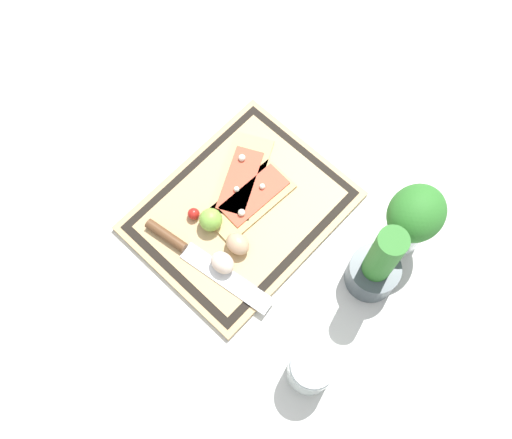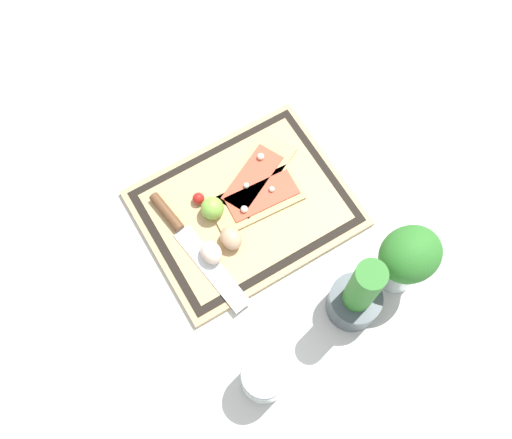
# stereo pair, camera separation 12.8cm
# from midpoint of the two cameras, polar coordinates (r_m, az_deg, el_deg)

# --- Properties ---
(ground_plane) EXTENTS (6.00, 6.00, 0.00)m
(ground_plane) POSITION_cam_midpoint_polar(r_m,az_deg,el_deg) (1.33, 1.76, 0.63)
(ground_plane) COLOR silver
(cutting_board) EXTENTS (0.45, 0.35, 0.02)m
(cutting_board) POSITION_cam_midpoint_polar(r_m,az_deg,el_deg) (1.32, 1.77, 0.77)
(cutting_board) COLOR tan
(cutting_board) RESTS_ON ground_plane
(pizza_slice_near) EXTENTS (0.22, 0.17, 0.02)m
(pizza_slice_near) POSITION_cam_midpoint_polar(r_m,az_deg,el_deg) (1.34, 2.67, 3.98)
(pizza_slice_near) COLOR tan
(pizza_slice_near) RESTS_ON cutting_board
(pizza_slice_far) EXTENTS (0.21, 0.11, 0.02)m
(pizza_slice_far) POSITION_cam_midpoint_polar(r_m,az_deg,el_deg) (1.31, 2.94, 1.56)
(pizza_slice_far) COLOR tan
(pizza_slice_far) RESTS_ON cutting_board
(knife) EXTENTS (0.08, 0.32, 0.02)m
(knife) POSITION_cam_midpoint_polar(r_m,az_deg,el_deg) (1.29, -4.25, -1.51)
(knife) COLOR silver
(knife) RESTS_ON cutting_board
(egg_brown) EXTENTS (0.04, 0.05, 0.04)m
(egg_brown) POSITION_cam_midpoint_polar(r_m,az_deg,el_deg) (1.26, 0.49, -2.17)
(egg_brown) COLOR tan
(egg_brown) RESTS_ON cutting_board
(egg_pink) EXTENTS (0.04, 0.05, 0.04)m
(egg_pink) POSITION_cam_midpoint_polar(r_m,az_deg,el_deg) (1.25, -1.39, -3.53)
(egg_pink) COLOR beige
(egg_pink) RESTS_ON cutting_board
(lime) EXTENTS (0.05, 0.05, 0.05)m
(lime) POSITION_cam_midpoint_polar(r_m,az_deg,el_deg) (1.28, -1.36, 0.71)
(lime) COLOR #7FB742
(lime) RESTS_ON cutting_board
(cherry_tomato_red) EXTENTS (0.03, 0.03, 0.03)m
(cherry_tomato_red) POSITION_cam_midpoint_polar(r_m,az_deg,el_deg) (1.31, -2.74, 1.66)
(cherry_tomato_red) COLOR red
(cherry_tomato_red) RESTS_ON cutting_board
(herb_pot) EXTENTS (0.11, 0.11, 0.25)m
(herb_pot) POSITION_cam_midpoint_polar(r_m,az_deg,el_deg) (1.21, 12.65, -7.61)
(herb_pot) COLOR #3D474C
(herb_pot) RESTS_ON ground_plane
(sauce_jar) EXTENTS (0.09, 0.09, 0.11)m
(sauce_jar) POSITION_cam_midpoint_polar(r_m,az_deg,el_deg) (1.19, 3.92, -15.30)
(sauce_jar) COLOR silver
(sauce_jar) RESTS_ON ground_plane
(herb_glass) EXTENTS (0.13, 0.11, 0.20)m
(herb_glass) POSITION_cam_midpoint_polar(r_m,az_deg,el_deg) (1.22, 17.11, -4.01)
(herb_glass) COLOR silver
(herb_glass) RESTS_ON ground_plane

